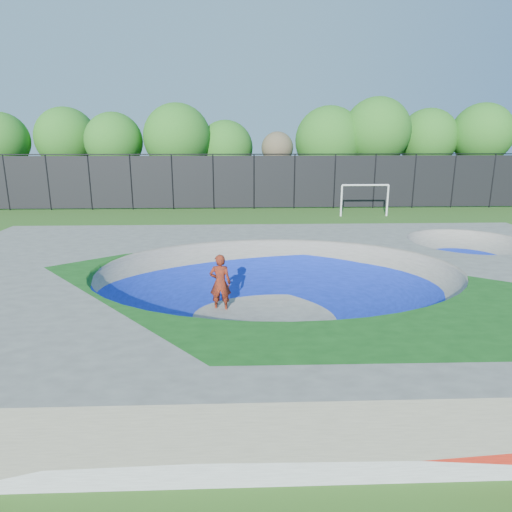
{
  "coord_description": "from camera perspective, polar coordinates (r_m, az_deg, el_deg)",
  "views": [
    {
      "loc": [
        -1.1,
        -12.96,
        5.34
      ],
      "look_at": [
        -0.51,
        3.0,
        1.1
      ],
      "focal_mm": 32.0,
      "sensor_mm": 36.0,
      "label": 1
    }
  ],
  "objects": [
    {
      "name": "skater",
      "position": [
        14.16,
        -4.5,
        -3.39
      ],
      "size": [
        0.7,
        0.48,
        1.84
      ],
      "primitive_type": "imported",
      "rotation": [
        0.0,
        0.0,
        3.08
      ],
      "color": "red",
      "rests_on": "ground"
    },
    {
      "name": "ground",
      "position": [
        14.06,
        2.57,
        -7.47
      ],
      "size": [
        120.0,
        120.0,
        0.0
      ],
      "primitive_type": "plane",
      "color": "#2B5718",
      "rests_on": "ground"
    },
    {
      "name": "treeline",
      "position": [
        39.2,
        -0.89,
        14.46
      ],
      "size": [
        53.15,
        7.54,
        8.44
      ],
      "color": "#4A3925",
      "rests_on": "ground"
    },
    {
      "name": "skateboard",
      "position": [
        14.46,
        -4.42,
        -6.75
      ],
      "size": [
        0.8,
        0.32,
        0.05
      ],
      "primitive_type": "cube",
      "rotation": [
        0.0,
        0.0,
        -0.13
      ],
      "color": "black",
      "rests_on": "ground"
    },
    {
      "name": "skate_deck",
      "position": [
        13.8,
        2.6,
        -4.58
      ],
      "size": [
        22.0,
        14.0,
        1.5
      ],
      "primitive_type": "cube",
      "color": "gray",
      "rests_on": "ground"
    },
    {
      "name": "fence",
      "position": [
        34.14,
        -0.25,
        9.41
      ],
      "size": [
        48.09,
        0.09,
        4.04
      ],
      "color": "black",
      "rests_on": "ground"
    },
    {
      "name": "soccer_goal",
      "position": [
        31.87,
        13.46,
        7.54
      ],
      "size": [
        3.27,
        0.12,
        2.16
      ],
      "color": "white",
      "rests_on": "ground"
    }
  ]
}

